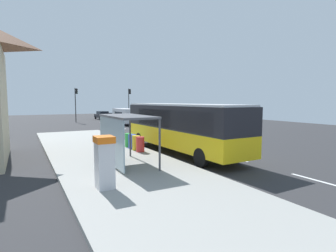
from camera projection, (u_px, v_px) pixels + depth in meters
ground_plane at (136, 133)px, 28.95m from camera, size 56.00×92.00×0.04m
sidewalk_platform at (110, 159)px, 15.40m from camera, size 6.20×30.00×0.18m
lane_stripe_seg_0 at (315, 180)px, 11.58m from camera, size 0.16×2.20×0.01m
lane_stripe_seg_1 at (234, 158)px, 15.95m from camera, size 0.16×2.20×0.01m
lane_stripe_seg_2 at (188, 146)px, 20.33m from camera, size 0.16×2.20×0.01m
lane_stripe_seg_3 at (159, 138)px, 24.70m from camera, size 0.16×2.20×0.01m
lane_stripe_seg_4 at (138, 132)px, 29.07m from camera, size 0.16×2.20×0.01m
lane_stripe_seg_5 at (123, 128)px, 33.44m from camera, size 0.16×2.20×0.01m
lane_stripe_seg_6 at (111, 125)px, 37.81m from camera, size 0.16×2.20×0.01m
lane_stripe_seg_7 at (102, 123)px, 42.18m from camera, size 0.16×2.20×0.01m
bus at (180, 125)px, 17.43m from camera, size 2.80×11.07×3.21m
white_van at (125, 115)px, 38.27m from camera, size 2.11×5.24×2.30m
sedan_near at (102, 115)px, 49.48m from camera, size 1.98×4.47×1.52m
sedan_far at (116, 117)px, 42.35m from camera, size 1.86×4.41×1.52m
ticket_machine at (105, 162)px, 9.89m from camera, size 0.66×0.76×1.94m
recycling_bin_red at (140, 144)px, 17.05m from camera, size 0.52×0.52×0.95m
recycling_bin_yellow at (136, 143)px, 17.66m from camera, size 0.52×0.52×0.95m
recycling_bin_blue at (132, 141)px, 18.27m from camera, size 0.52×0.52×0.95m
recycling_bin_green at (129, 140)px, 18.88m from camera, size 0.52×0.52×0.95m
traffic_light_near_side at (129, 100)px, 45.78m from camera, size 0.49×0.28×5.48m
traffic_light_far_side at (76, 100)px, 42.38m from camera, size 0.49×0.28×5.42m
bus_shelter at (121, 127)px, 13.31m from camera, size 1.80×4.00×2.50m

